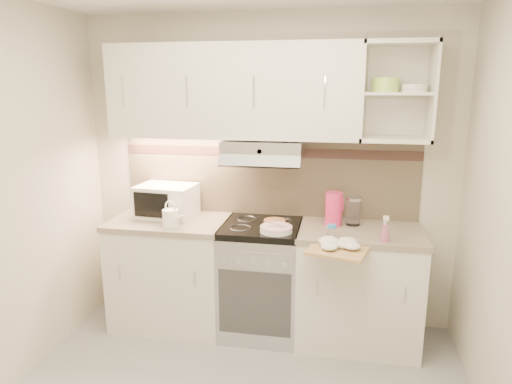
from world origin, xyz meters
TOP-DOWN VIEW (x-y plane):
  - room_shell at (0.00, 0.37)m, footprint 3.04×2.84m
  - base_cabinet_left at (-0.75, 1.10)m, footprint 0.90×0.60m
  - worktop_left at (-0.75, 1.10)m, footprint 0.92×0.62m
  - base_cabinet_right at (0.75, 1.10)m, footprint 0.90×0.60m
  - worktop_right at (0.75, 1.10)m, footprint 0.92×0.62m
  - electric_range at (0.00, 1.10)m, footprint 0.60×0.60m
  - microwave at (-0.81, 1.20)m, footprint 0.48×0.38m
  - watering_can at (-0.66, 0.92)m, footprint 0.23×0.15m
  - plate_stack at (0.14, 0.94)m, footprint 0.24×0.24m
  - bread_loaf at (0.10, 1.10)m, footprint 0.17×0.17m
  - pink_pitcher at (0.54, 1.19)m, footprint 0.14×0.13m
  - glass_jar at (0.69, 1.22)m, footprint 0.11×0.11m
  - spice_jar at (0.54, 0.88)m, footprint 0.07×0.07m
  - spray_bottle at (0.90, 0.88)m, footprint 0.07×0.07m
  - cutting_board at (0.59, 0.73)m, footprint 0.45×0.43m
  - dish_towel at (0.60, 0.74)m, footprint 0.29×0.26m

SIDE VIEW (x-z plane):
  - base_cabinet_left at x=-0.75m, z-range 0.00..0.86m
  - base_cabinet_right at x=0.75m, z-range 0.00..0.86m
  - electric_range at x=0.00m, z-range 0.00..0.90m
  - cutting_board at x=0.59m, z-range 0.86..0.88m
  - worktop_left at x=-0.75m, z-range 0.86..0.90m
  - worktop_right at x=0.75m, z-range 0.86..0.90m
  - dish_towel at x=0.60m, z-range 0.88..0.95m
  - bread_loaf at x=0.10m, z-range 0.90..0.94m
  - plate_stack at x=0.14m, z-range 0.90..0.95m
  - spice_jar at x=0.54m, z-range 0.90..1.00m
  - watering_can at x=-0.66m, z-range 0.87..1.07m
  - spray_bottle at x=0.90m, z-range 0.88..1.07m
  - glass_jar at x=0.69m, z-range 0.90..1.12m
  - microwave at x=-0.81m, z-range 0.90..1.16m
  - pink_pitcher at x=0.54m, z-range 0.90..1.16m
  - room_shell at x=0.00m, z-range 0.37..2.89m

